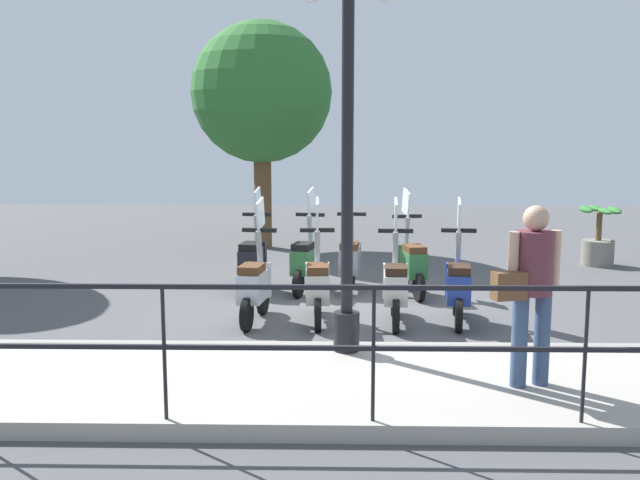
{
  "coord_description": "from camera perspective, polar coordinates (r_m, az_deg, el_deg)",
  "views": [
    {
      "loc": [
        -9.43,
        0.3,
        2.34
      ],
      "look_at": [
        0.2,
        0.5,
        0.9
      ],
      "focal_mm": 40.0,
      "sensor_mm": 36.0,
      "label": 1
    }
  ],
  "objects": [
    {
      "name": "ground_plane",
      "position": [
        9.73,
        2.93,
        -5.44
      ],
      "size": [
        28.0,
        28.0,
        0.0
      ],
      "primitive_type": "plane",
      "color": "#4C4C4F"
    },
    {
      "name": "promenade_walkway",
      "position": [
        6.69,
        3.75,
        -11.33
      ],
      "size": [
        2.2,
        20.0,
        0.15
      ],
      "color": "#A39E93",
      "rests_on": "ground_plane"
    },
    {
      "name": "fence_railing",
      "position": [
        5.44,
        4.32,
        -6.84
      ],
      "size": [
        0.04,
        16.03,
        1.07
      ],
      "color": "black",
      "rests_on": "promenade_walkway"
    },
    {
      "name": "lamp_post_near",
      "position": [
        7.05,
        2.2,
        5.14
      ],
      "size": [
        0.26,
        0.9,
        4.04
      ],
      "color": "black",
      "rests_on": "promenade_walkway"
    },
    {
      "name": "pedestrian_with_bag",
      "position": [
        6.4,
        16.56,
        -3.23
      ],
      "size": [
        0.42,
        0.63,
        1.59
      ],
      "rotation": [
        0.0,
        0.0,
        0.27
      ],
      "color": "#384C70",
      "rests_on": "promenade_walkway"
    },
    {
      "name": "tree_distant",
      "position": [
        14.7,
        -4.69,
        11.61
      ],
      "size": [
        2.84,
        2.84,
        4.59
      ],
      "color": "brown",
      "rests_on": "ground_plane"
    },
    {
      "name": "potted_palm",
      "position": [
        13.69,
        21.37,
        -0.04
      ],
      "size": [
        1.06,
        0.66,
        1.05
      ],
      "color": "slate",
      "rests_on": "ground_plane"
    },
    {
      "name": "scooter_near_0",
      "position": [
        9.0,
        10.99,
        -3.57
      ],
      "size": [
        1.23,
        0.45,
        1.54
      ],
      "rotation": [
        0.0,
        0.0,
        -0.13
      ],
      "color": "black",
      "rests_on": "ground_plane"
    },
    {
      "name": "scooter_near_1",
      "position": [
        8.86,
        6.05,
        -3.66
      ],
      "size": [
        1.23,
        0.44,
        1.54
      ],
      "rotation": [
        0.0,
        0.0,
        -0.06
      ],
      "color": "black",
      "rests_on": "ground_plane"
    },
    {
      "name": "scooter_near_2",
      "position": [
        8.87,
        -0.2,
        -3.59
      ],
      "size": [
        1.23,
        0.44,
        1.54
      ],
      "rotation": [
        0.0,
        0.0,
        0.03
      ],
      "color": "black",
      "rests_on": "ground_plane"
    },
    {
      "name": "scooter_near_3",
      "position": [
        8.91,
        -5.25,
        -3.57
      ],
      "size": [
        1.23,
        0.45,
        1.54
      ],
      "rotation": [
        0.0,
        0.0,
        -0.14
      ],
      "color": "black",
      "rests_on": "ground_plane"
    },
    {
      "name": "scooter_far_0",
      "position": [
        10.45,
        7.32,
        -1.81
      ],
      "size": [
        1.22,
        0.47,
        1.54
      ],
      "rotation": [
        0.0,
        0.0,
        0.18
      ],
      "color": "black",
      "rests_on": "ground_plane"
    },
    {
      "name": "scooter_far_1",
      "position": [
        10.66,
        2.41,
        -1.54
      ],
      "size": [
        1.23,
        0.44,
        1.54
      ],
      "rotation": [
        0.0,
        0.0,
        -0.1
      ],
      "color": "black",
      "rests_on": "ground_plane"
    },
    {
      "name": "scooter_far_2",
      "position": [
        10.59,
        -1.16,
        -1.61
      ],
      "size": [
        1.22,
        0.5,
        1.54
      ],
      "rotation": [
        0.0,
        0.0,
        -0.22
      ],
      "color": "black",
      "rests_on": "ground_plane"
    },
    {
      "name": "scooter_far_3",
      "position": [
        10.65,
        -5.38,
        -1.58
      ],
      "size": [
        1.23,
        0.45,
        1.54
      ],
      "rotation": [
        0.0,
        0.0,
        -0.13
      ],
      "color": "black",
      "rests_on": "ground_plane"
    }
  ]
}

